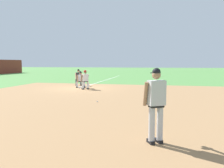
{
  "coord_description": "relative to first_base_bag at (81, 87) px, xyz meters",
  "views": [
    {
      "loc": [
        -16.31,
        -6.08,
        1.97
      ],
      "look_at": [
        -7.7,
        -4.22,
        1.13
      ],
      "focal_mm": 35.0,
      "sensor_mm": 36.0,
      "label": 1
    }
  ],
  "objects": [
    {
      "name": "baserunner",
      "position": [
        -0.78,
        -0.67,
        0.75
      ],
      "size": [
        0.66,
        0.68,
        1.46
      ],
      "color": "black",
      "rests_on": "ground"
    },
    {
      "name": "baseball",
      "position": [
        -5.8,
        -3.05,
        -0.01
      ],
      "size": [
        0.07,
        0.07,
        0.07
      ],
      "primitive_type": "sphere",
      "color": "white",
      "rests_on": "ground"
    },
    {
      "name": "first_base_bag",
      "position": [
        0.0,
        0.0,
        0.0
      ],
      "size": [
        0.38,
        0.38,
        0.09
      ],
      "primitive_type": "cube",
      "color": "white",
      "rests_on": "ground"
    },
    {
      "name": "infield_dirt_patch",
      "position": [
        -5.5,
        -3.01,
        -0.04
      ],
      "size": [
        18.0,
        18.0,
        0.01
      ],
      "primitive_type": "cube",
      "color": "#9E754C",
      "rests_on": "ground"
    },
    {
      "name": "ground_plane",
      "position": [
        0.0,
        0.0,
        -0.04
      ],
      "size": [
        160.0,
        160.0,
        0.0
      ],
      "primitive_type": "plane",
      "color": "#518942"
    },
    {
      "name": "pitcher",
      "position": [
        -10.95,
        -6.02,
        1.01
      ],
      "size": [
        0.84,
        0.58,
        1.86
      ],
      "color": "black",
      "rests_on": "ground"
    },
    {
      "name": "first_baseman",
      "position": [
        0.18,
        0.03,
        0.69
      ],
      "size": [
        0.83,
        1.02,
        1.34
      ],
      "color": "black",
      "rests_on": "ground"
    },
    {
      "name": "foul_line_stripe",
      "position": [
        8.61,
        0.0,
        -0.04
      ],
      "size": [
        17.22,
        0.1,
        0.0
      ],
      "primitive_type": "cube",
      "color": "white",
      "rests_on": "ground"
    },
    {
      "name": "umpire",
      "position": [
        1.67,
        0.81,
        0.75
      ],
      "size": [
        0.61,
        0.67,
        1.46
      ],
      "color": "black",
      "rests_on": "ground"
    }
  ]
}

